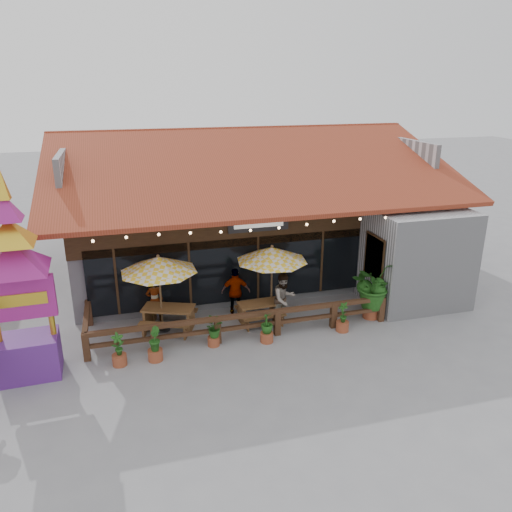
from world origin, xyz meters
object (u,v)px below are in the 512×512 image
object	(u,v)px
umbrella_right	(272,254)
picnic_table_right	(260,309)
umbrella_left	(158,265)
picnic_table_left	(169,314)
thai_sign_tower	(14,263)
tropical_plant	(373,286)

from	to	relation	value
umbrella_right	picnic_table_right	distance (m)	1.94
umbrella_left	picnic_table_left	world-z (taller)	umbrella_left
umbrella_right	picnic_table_right	world-z (taller)	umbrella_right
picnic_table_right	thai_sign_tower	distance (m)	7.89
picnic_table_left	picnic_table_right	xyz separation A→B (m)	(3.11, -0.27, -0.06)
thai_sign_tower	tropical_plant	distance (m)	11.31
umbrella_left	picnic_table_right	world-z (taller)	umbrella_left
picnic_table_right	picnic_table_left	bearing A→B (deg)	175.08
thai_sign_tower	umbrella_right	bearing A→B (deg)	13.12
umbrella_left	thai_sign_tower	distance (m)	4.35
picnic_table_left	thai_sign_tower	xyz separation A→B (m)	(-4.08, -1.72, 2.87)
umbrella_right	picnic_table_right	size ratio (longest dim) A/B	1.94
picnic_table_right	thai_sign_tower	world-z (taller)	thai_sign_tower
umbrella_right	picnic_table_left	xyz separation A→B (m)	(-3.63, -0.07, -1.77)
umbrella_right	thai_sign_tower	bearing A→B (deg)	-166.88
thai_sign_tower	picnic_table_left	bearing A→B (deg)	22.91
umbrella_left	picnic_table_left	distance (m)	1.82
umbrella_left	thai_sign_tower	bearing A→B (deg)	-155.90
umbrella_left	tropical_plant	xyz separation A→B (m)	(7.22, -1.01, -1.16)
umbrella_right	picnic_table_left	size ratio (longest dim) A/B	1.43
umbrella_right	picnic_table_right	bearing A→B (deg)	-146.78
umbrella_left	umbrella_right	size ratio (longest dim) A/B	1.08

